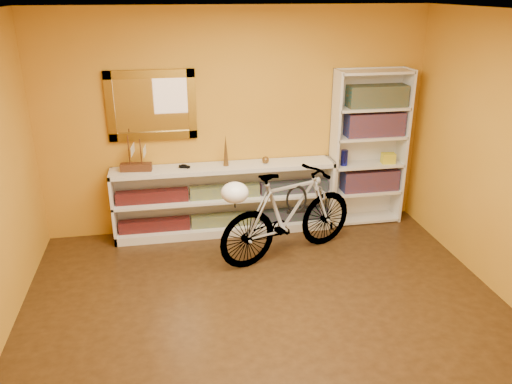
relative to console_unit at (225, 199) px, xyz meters
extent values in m
cube|color=black|center=(0.18, -1.81, -0.43)|extent=(4.50, 4.00, 0.01)
cube|color=silver|center=(0.18, -1.81, 2.18)|extent=(4.50, 4.00, 0.01)
cube|color=#C6841D|center=(0.18, 0.19, 0.88)|extent=(4.50, 0.01, 2.60)
cube|color=brown|center=(-0.77, 0.15, 1.12)|extent=(0.98, 0.06, 0.78)
cube|color=silver|center=(1.08, 0.17, -0.17)|extent=(0.09, 0.02, 0.09)
cube|color=black|center=(0.00, -0.02, -0.26)|extent=(2.50, 0.13, 0.14)
cube|color=navy|center=(0.00, -0.02, 0.11)|extent=(2.50, 0.13, 0.14)
imported|color=black|center=(-0.45, 0.00, 0.43)|extent=(0.00, 0.00, 0.00)
cone|color=brown|center=(0.02, 0.00, 0.61)|extent=(0.06, 0.06, 0.37)
sphere|color=brown|center=(0.49, 0.00, 0.47)|extent=(0.08, 0.08, 0.08)
cube|color=maroon|center=(1.82, 0.03, 0.12)|extent=(0.70, 0.22, 0.26)
cube|color=maroon|center=(1.82, 0.03, 0.83)|extent=(0.70, 0.22, 0.28)
cube|color=#16494F|center=(1.82, 0.03, 1.16)|extent=(0.70, 0.22, 0.25)
cylinder|color=#151992|center=(1.46, 0.01, 0.44)|extent=(0.08, 0.08, 0.19)
cube|color=maroon|center=(1.57, 0.06, 1.13)|extent=(0.17, 0.17, 0.18)
cube|color=gold|center=(2.02, -0.01, 0.40)|extent=(0.17, 0.12, 0.12)
imported|color=silver|center=(0.61, -0.70, 0.08)|extent=(1.01, 1.75, 1.00)
ellipsoid|color=white|center=(0.00, -0.93, 0.46)|extent=(0.28, 0.27, 0.21)
torus|color=black|center=(0.70, -0.66, 0.23)|extent=(0.23, 0.02, 0.23)
camera|label=1|loc=(-0.63, -5.57, 2.35)|focal=35.86mm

